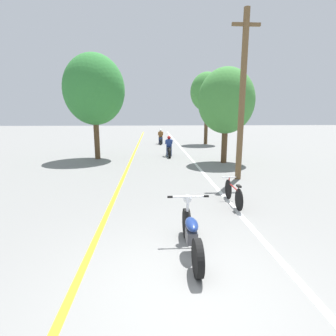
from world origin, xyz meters
TOP-DOWN VIEW (x-y plane):
  - ground_plane at (0.00, 0.00)m, footprint 120.00×120.00m
  - lane_stripe_center at (-1.70, 13.04)m, footprint 0.14×48.00m
  - lane_stripe_edge at (1.94, 13.04)m, footprint 0.14×48.00m
  - utility_pole at (3.17, 6.95)m, footprint 1.10×0.24m
  - roadside_tree_right_near at (3.60, 10.75)m, footprint 3.06×2.76m
  - roadside_tree_right_far at (4.47, 20.08)m, footprint 2.94×2.65m
  - roadside_tree_left at (-3.78, 12.50)m, footprint 3.56×3.20m
  - motorcycle_foreground at (0.30, 1.08)m, footprint 0.87×2.09m
  - motorcycle_rider_lead at (0.66, 13.18)m, footprint 0.50×1.98m
  - motorcycle_rider_far at (0.36, 20.50)m, footprint 0.50×2.09m
  - bicycle_parked at (1.99, 3.82)m, footprint 0.44×1.69m

SIDE VIEW (x-z plane):
  - ground_plane at x=0.00m, z-range 0.00..0.00m
  - lane_stripe_center at x=-1.70m, z-range 0.00..0.01m
  - lane_stripe_edge at x=1.94m, z-range 0.00..0.01m
  - bicycle_parked at x=1.99m, z-range -0.03..0.72m
  - motorcycle_foreground at x=0.30m, z-range -0.10..0.93m
  - motorcycle_rider_lead at x=0.66m, z-range -0.16..1.17m
  - motorcycle_rider_far at x=0.36m, z-range -0.16..1.20m
  - roadside_tree_right_near at x=3.60m, z-range 0.80..5.96m
  - utility_pole at x=3.17m, z-range 0.09..6.70m
  - roadside_tree_left at x=-3.78m, z-range 1.01..7.15m
  - roadside_tree_right_far at x=4.47m, z-range 1.43..7.74m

